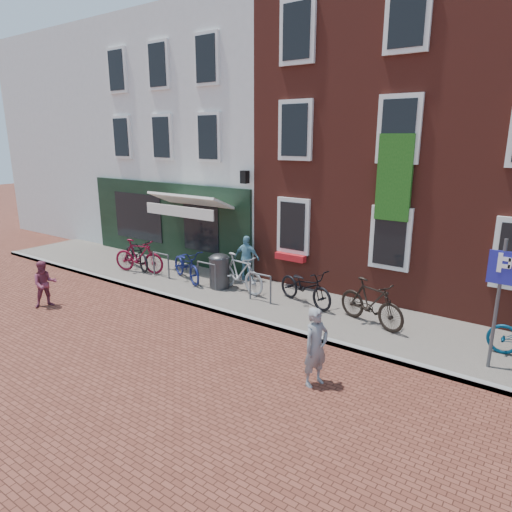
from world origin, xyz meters
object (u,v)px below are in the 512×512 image
Objects in this scene: litter_bin at (219,269)px; bicycle_0 at (137,254)px; boy at (45,284)px; bicycle_3 at (240,273)px; bicycle_4 at (305,286)px; woman at (316,347)px; bicycle_2 at (187,265)px; bicycle_1 at (139,256)px; parking_sign at (499,287)px; bicycle_5 at (371,303)px; cafe_person at (247,258)px.

litter_bin reaches higher than bicycle_0.
bicycle_3 is at bearing -20.76° from boy.
bicycle_3 is (0.72, 0.08, -0.02)m from litter_bin.
litter_bin is 2.88m from bicycle_4.
woman is 0.81× the size of bicycle_3.
bicycle_2 is (-6.33, 3.10, -0.16)m from woman.
bicycle_1 is at bearing 89.29° from woman.
litter_bin is 0.74× the size of woman.
parking_sign is 11.26m from boy.
parking_sign is 5.02m from bicycle_4.
bicycle_5 is (6.21, 0.02, 0.06)m from bicycle_2.
bicycle_3 is at bearing 105.43° from bicycle_5.
cafe_person reaches higher than bicycle_4.
bicycle_1 is at bearing 178.21° from parking_sign.
bicycle_0 is 1.03× the size of bicycle_3.
woman is (5.00, -3.16, 0.09)m from litter_bin.
boy is 0.69× the size of bicycle_5.
litter_bin is 0.58× the size of bicycle_2.
bicycle_3 is at bearing 70.87° from woman.
woman is at bearing -91.99° from bicycle_2.
bicycle_0 is at bearing 5.16° from cafe_person.
cafe_person reaches higher than bicycle_2.
bicycle_4 is at bearing -31.85° from boy.
bicycle_2 is 1.00× the size of bicycle_4.
parking_sign is 11.48m from bicycle_0.
boy is 0.67× the size of bicycle_4.
woman reaches higher than bicycle_4.
bicycle_4 is at bearing -99.02° from bicycle_1.
bicycle_0 is 4.48m from bicycle_3.
bicycle_3 is (4.48, 0.14, 0.06)m from bicycle_0.
bicycle_3 is (-4.28, 3.24, -0.10)m from woman.
cafe_person is at bearing -10.45° from boy.
parking_sign reaches higher than bicycle_3.
bicycle_2 is at bearing 107.20° from bicycle_5.
bicycle_5 is (4.65, -1.14, -0.16)m from cafe_person.
parking_sign is at bearing -5.24° from litter_bin.
bicycle_3 is (-6.92, 0.78, -1.14)m from parking_sign.
parking_sign reaches higher than bicycle_2.
litter_bin is at bearing 75.70° from woman.
litter_bin is at bearing -70.24° from bicycle_0.
bicycle_5 is at bearing -102.63° from bicycle_1.
bicycle_2 is (-1.33, -0.06, -0.07)m from litter_bin.
bicycle_0 is (-8.76, 3.10, -0.16)m from woman.
bicycle_2 and bicycle_4 have the same top height.
bicycle_3 and bicycle_5 have the same top height.
litter_bin is 7.76m from parking_sign.
woman is at bearing -123.58° from bicycle_1.
woman is 0.81× the size of bicycle_1.
litter_bin is at bearing -15.36° from boy.
litter_bin is 0.87× the size of boy.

